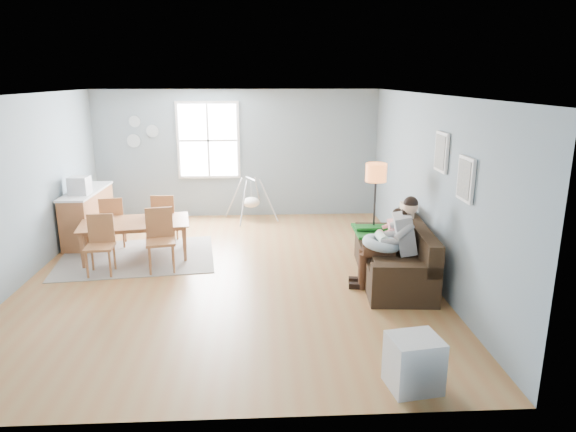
{
  "coord_description": "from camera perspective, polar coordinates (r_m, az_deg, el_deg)",
  "views": [
    {
      "loc": [
        0.51,
        -7.45,
        2.94
      ],
      "look_at": [
        0.89,
        -0.32,
        1.0
      ],
      "focal_mm": 32.0,
      "sensor_mm": 36.0,
      "label": 1
    }
  ],
  "objects": [
    {
      "name": "room",
      "position": [
        7.48,
        -7.05,
        11.11
      ],
      "size": [
        8.4,
        9.4,
        3.9
      ],
      "color": "#A26939"
    },
    {
      "name": "window",
      "position": [
        11.04,
        -8.85,
        8.31
      ],
      "size": [
        1.32,
        0.08,
        1.62
      ],
      "color": "white",
      "rests_on": "room"
    },
    {
      "name": "pictures",
      "position": [
        6.94,
        17.83,
        5.44
      ],
      "size": [
        0.05,
        1.34,
        0.74
      ],
      "color": "white",
      "rests_on": "room"
    },
    {
      "name": "wall_plates",
      "position": [
        11.26,
        -16.1,
        8.95
      ],
      "size": [
        0.67,
        0.02,
        0.66
      ],
      "color": "#A5BEC6",
      "rests_on": "room"
    },
    {
      "name": "sofa",
      "position": [
        7.84,
        12.0,
        -4.8
      ],
      "size": [
        1.06,
        2.18,
        0.86
      ],
      "color": "black",
      "rests_on": "room"
    },
    {
      "name": "green_throw",
      "position": [
        8.41,
        10.68,
        -1.63
      ],
      "size": [
        0.98,
        0.82,
        0.04
      ],
      "primitive_type": "cube",
      "rotation": [
        0.0,
        0.0,
        -0.02
      ],
      "color": "#145B1A",
      "rests_on": "sofa"
    },
    {
      "name": "beige_pillow",
      "position": [
        8.26,
        12.99,
        -0.44
      ],
      "size": [
        0.18,
        0.5,
        0.49
      ],
      "primitive_type": "cube",
      "rotation": [
        0.0,
        0.0,
        -0.09
      ],
      "color": "#B8A98D",
      "rests_on": "sofa"
    },
    {
      "name": "father",
      "position": [
        7.4,
        11.57,
        -2.54
      ],
      "size": [
        0.97,
        0.51,
        1.35
      ],
      "color": "gray",
      "rests_on": "sofa"
    },
    {
      "name": "nursing_pillow",
      "position": [
        7.39,
        10.34,
        -3.0
      ],
      "size": [
        0.59,
        0.57,
        0.22
      ],
      "primitive_type": "torus",
      "rotation": [
        0.0,
        0.14,
        -0.05
      ],
      "color": "silver",
      "rests_on": "father"
    },
    {
      "name": "infant",
      "position": [
        7.4,
        10.32,
        -2.29
      ],
      "size": [
        0.15,
        0.38,
        0.14
      ],
      "color": "silver",
      "rests_on": "nursing_pillow"
    },
    {
      "name": "toddler",
      "position": [
        7.88,
        11.33,
        -1.49
      ],
      "size": [
        0.53,
        0.28,
        0.81
      ],
      "color": "white",
      "rests_on": "sofa"
    },
    {
      "name": "floor_lamp",
      "position": [
        8.24,
        9.72,
        3.85
      ],
      "size": [
        0.33,
        0.33,
        1.63
      ],
      "color": "black",
      "rests_on": "room"
    },
    {
      "name": "storage_cube",
      "position": [
        5.3,
        13.72,
        -15.57
      ],
      "size": [
        0.54,
        0.5,
        0.53
      ],
      "color": "silver",
      "rests_on": "room"
    },
    {
      "name": "rug",
      "position": [
        9.04,
        -16.39,
        -4.38
      ],
      "size": [
        2.73,
        2.2,
        0.01
      ],
      "primitive_type": "cube",
      "rotation": [
        0.0,
        0.0,
        0.12
      ],
      "color": "gray",
      "rests_on": "room"
    },
    {
      "name": "dining_table",
      "position": [
        8.95,
        -16.53,
        -2.55
      ],
      "size": [
        1.89,
        1.25,
        0.62
      ],
      "primitive_type": "imported",
      "rotation": [
        0.0,
        0.0,
        0.16
      ],
      "color": "brown",
      "rests_on": "rug"
    },
    {
      "name": "chair_sw",
      "position": [
        8.37,
        -20.12,
        -2.59
      ],
      "size": [
        0.44,
        0.44,
        0.91
      ],
      "color": "#A16737",
      "rests_on": "rug"
    },
    {
      "name": "chair_se",
      "position": [
        8.25,
        -14.03,
        -2.07
      ],
      "size": [
        0.52,
        0.52,
        0.97
      ],
      "color": "#A16737",
      "rests_on": "rug"
    },
    {
      "name": "chair_nw",
      "position": [
        9.54,
        -18.91,
        -0.32
      ],
      "size": [
        0.48,
        0.48,
        0.92
      ],
      "color": "#A16737",
      "rests_on": "rug"
    },
    {
      "name": "chair_ne",
      "position": [
        9.44,
        -13.58,
        -0.02
      ],
      "size": [
        0.43,
        0.43,
        0.94
      ],
      "color": "#A16737",
      "rests_on": "rug"
    },
    {
      "name": "counter",
      "position": [
        10.17,
        -21.31,
        0.13
      ],
      "size": [
        0.52,
        1.69,
        0.94
      ],
      "color": "brown",
      "rests_on": "room"
    },
    {
      "name": "monitor",
      "position": [
        9.74,
        -22.19,
        3.17
      ],
      "size": [
        0.34,
        0.33,
        0.31
      ],
      "color": "silver",
      "rests_on": "counter"
    },
    {
      "name": "baby_swing",
      "position": [
        10.85,
        -4.11,
        1.62
      ],
      "size": [
        1.15,
        1.16,
        0.9
      ],
      "color": "silver",
      "rests_on": "room"
    }
  ]
}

